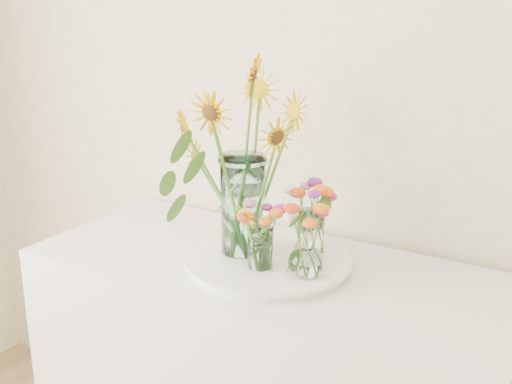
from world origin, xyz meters
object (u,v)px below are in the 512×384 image
tray (269,263)px  small_vase_a (260,249)px  small_vase_c (311,232)px  small_vase_b (306,252)px  mason_jar (243,205)px

tray → small_vase_a: bearing=-77.4°
small_vase_c → small_vase_b: bearing=-68.0°
tray → small_vase_c: small_vase_c is taller
small_vase_a → small_vase_c: size_ratio=0.92×
tray → small_vase_a: size_ratio=3.80×
small_vase_b → small_vase_c: bearing=112.0°
mason_jar → small_vase_a: 0.15m
mason_jar → small_vase_b: size_ratio=2.11×
mason_jar → small_vase_a: (0.10, -0.07, -0.09)m
mason_jar → small_vase_a: bearing=-35.1°
tray → small_vase_b: (0.14, -0.05, 0.08)m
tray → small_vase_c: size_ratio=3.51×
small_vase_a → small_vase_c: small_vase_c is taller
small_vase_a → small_vase_b: (0.13, 0.02, 0.01)m
tray → mason_jar: mason_jar is taller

